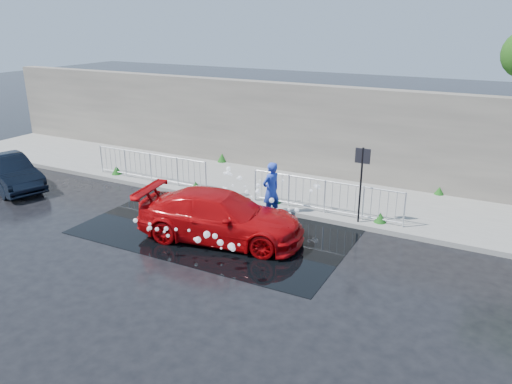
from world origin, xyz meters
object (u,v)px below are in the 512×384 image
(red_car, at_px, (221,216))
(person, at_px, (271,190))
(dark_car, at_px, (8,173))
(sign_post, at_px, (362,173))

(red_car, height_order, person, person)
(dark_car, height_order, person, person)
(sign_post, bearing_deg, red_car, -140.00)
(sign_post, relative_size, person, 1.36)
(sign_post, distance_m, dark_car, 12.90)
(red_car, relative_size, person, 2.63)
(dark_car, bearing_deg, red_car, -73.77)
(sign_post, bearing_deg, dark_car, -168.33)
(dark_car, bearing_deg, sign_post, -61.31)
(red_car, height_order, dark_car, red_car)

